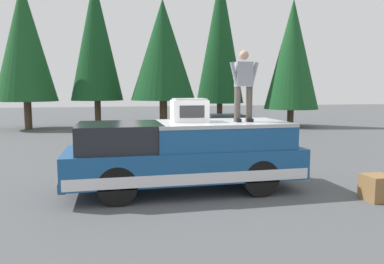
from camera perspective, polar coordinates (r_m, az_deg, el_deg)
ground_plane at (r=8.83m, az=0.91°, el=-9.23°), size 90.00×90.00×0.00m
pickup_truck at (r=8.74m, az=-1.18°, el=-3.53°), size 2.01×5.54×1.65m
compressor_unit at (r=8.74m, az=-0.43°, el=3.43°), size 0.65×0.84×0.56m
person_on_truck_bed at (r=8.82m, az=8.11°, el=7.46°), size 0.29×0.72×1.69m
parked_car_black at (r=18.83m, az=5.06°, el=1.03°), size 1.64×4.10×1.16m
wooden_crate at (r=9.02m, az=27.04°, el=-7.79°), size 0.56×0.56×0.56m
conifer_far_left at (r=24.91m, az=15.45°, el=11.62°), size 3.48×3.48×8.21m
conifer_left at (r=25.37m, az=4.45°, el=14.54°), size 3.22×3.22×10.32m
conifer_center_left at (r=22.67m, az=-4.59°, el=12.66°), size 3.94×3.94×7.85m
conifer_center_right at (r=24.36m, az=-14.87°, el=13.86°), size 3.27×3.27×9.43m
conifer_right at (r=24.71m, az=-24.81°, el=12.70°), size 3.65×3.65×8.88m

